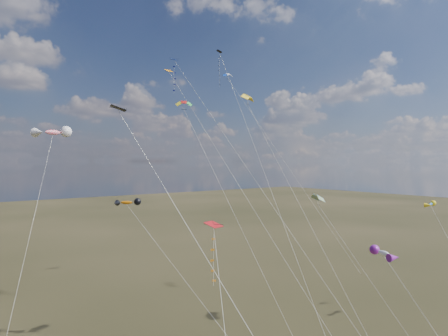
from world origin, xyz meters
TOP-DOWN VIEW (x-y plane):
  - diamond_black_high at (8.56, 28.96)m, footprint 8.19×29.15m
  - diamond_navy_tall at (-0.17, 25.71)m, footprint 6.67×28.32m
  - diamond_black_mid at (-16.40, 0.46)m, footprint 6.94×17.92m
  - diamond_red_low at (-11.03, 4.66)m, footprint 6.21×11.41m
  - diamond_orange_center at (-1.16, 17.60)m, footprint 8.54×21.01m
  - parafoil_yellow at (3.67, 17.96)m, footprint 5.13×16.74m
  - parafoil_blue_white at (18.58, 40.56)m, footprint 15.99×19.47m
  - parafoil_striped at (13.08, 15.02)m, footprint 3.94×12.32m
  - parafoil_tricolor at (-0.90, 25.06)m, footprint 6.13×15.97m
  - novelty_orange_black at (-8.52, 25.60)m, footprint 9.39×10.85m
  - novelty_white_purple at (1.39, -1.12)m, footprint 4.45×8.88m
  - novelty_redwhite_stripe at (-16.13, 27.94)m, footprint 9.48×11.48m
  - novelty_blue_yellow at (25.33, 6.50)m, footprint 4.61×10.10m

SIDE VIEW (x-z plane):
  - novelty_white_purple at x=1.39m, z-range 5.99..18.90m
  - diamond_red_low at x=-11.03m, z-range 4.83..20.18m
  - novelty_blue_yellow at x=25.33m, z-range 6.78..21.35m
  - novelty_orange_black at x=-8.52m, z-range 7.17..22.59m
  - parafoil_striped at x=13.08m, z-range 7.27..23.26m
  - diamond_black_mid at x=-16.40m, z-range 5.32..28.53m
  - diamond_orange_center at x=-1.16m, z-range 5.49..36.44m
  - novelty_redwhite_stripe at x=-16.13m, z-range 11.07..34.78m
  - parafoil_tricolor at x=-0.90m, z-range 13.17..41.02m
  - parafoil_yellow at x=3.67m, z-range 13.37..41.64m
  - diamond_navy_tall at x=-0.17m, z-range 11.87..45.44m
  - diamond_black_high at x=8.56m, z-range 13.10..50.05m
  - parafoil_blue_white at x=18.58m, z-range 17.39..54.02m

